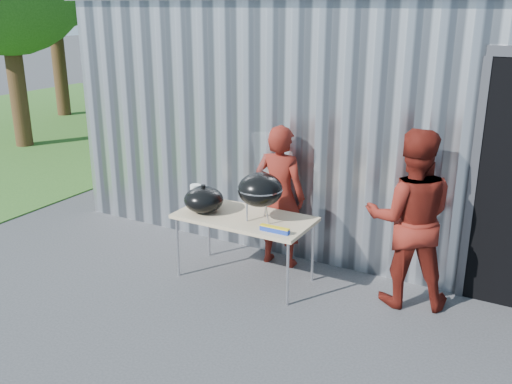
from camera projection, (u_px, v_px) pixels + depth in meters
The scene contains 11 objects.
ground at pixel (211, 318), 5.66m from camera, with size 80.00×80.00×0.00m, color #37373A.
building at pixel (428, 103), 8.55m from camera, with size 8.20×6.20×3.10m.
grass_patch at pixel (49, 123), 14.79m from camera, with size 10.00×12.00×0.02m, color #2D591E.
folding_table at pixel (244, 220), 6.25m from camera, with size 1.50×0.75×0.75m.
kettle_grill at pixel (260, 184), 5.99m from camera, with size 0.49×0.49×0.95m.
grill_lid at pixel (204, 200), 6.33m from camera, with size 0.44×0.44×0.32m.
paper_towels at pixel (196, 197), 6.43m from camera, with size 0.12×0.12×0.28m, color white.
white_tub at pixel (212, 199), 6.64m from camera, with size 0.20×0.15×0.10m, color white.
foil_box at pixel (275, 229), 5.79m from camera, with size 0.32×0.05×0.06m.
person_cook at pixel (280, 196), 6.60m from camera, with size 0.61×0.40×1.68m, color maroon.
person_bystander at pixel (410, 219), 5.69m from camera, with size 0.89×0.70×1.84m, color maroon.
Camera 1 is at (2.82, -4.12, 2.97)m, focal length 40.00 mm.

